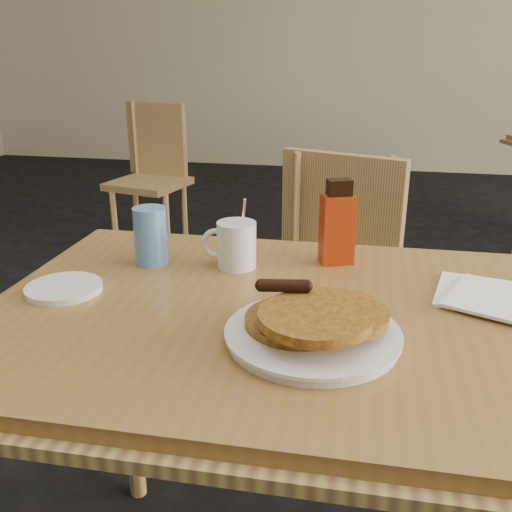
# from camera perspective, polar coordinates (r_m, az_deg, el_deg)

# --- Properties ---
(wall_back) EXTENTS (8.00, 0.00, 8.00)m
(wall_back) POSITION_cam_1_polar(r_m,az_deg,el_deg) (5.86, 10.81, 22.11)
(wall_back) COLOR #BBAC91
(wall_back) RESTS_ON ground
(main_table) EXTENTS (1.16, 0.79, 0.75)m
(main_table) POSITION_cam_1_polar(r_m,az_deg,el_deg) (1.02, 4.46, -7.69)
(main_table) COLOR olive
(main_table) RESTS_ON floor
(chair_main_far) EXTENTS (0.51, 0.52, 0.88)m
(chair_main_far) POSITION_cam_1_polar(r_m,az_deg,el_deg) (1.76, 8.02, -1.90)
(chair_main_far) COLOR tan
(chair_main_far) RESTS_ON floor
(chair_wall_extra) EXTENTS (0.47, 0.48, 0.87)m
(chair_wall_extra) POSITION_cam_1_polar(r_m,az_deg,el_deg) (3.48, -10.29, 8.99)
(chair_wall_extra) COLOR tan
(chair_wall_extra) RESTS_ON floor
(pancake_plate) EXTENTS (0.27, 0.27, 0.08)m
(pancake_plate) POSITION_cam_1_polar(r_m,az_deg,el_deg) (0.89, 5.78, -7.05)
(pancake_plate) COLOR white
(pancake_plate) RESTS_ON main_table
(coffee_mug) EXTENTS (0.12, 0.08, 0.15)m
(coffee_mug) POSITION_cam_1_polar(r_m,az_deg,el_deg) (1.17, -2.08, 1.23)
(coffee_mug) COLOR white
(coffee_mug) RESTS_ON main_table
(syrup_bottle) EXTENTS (0.08, 0.06, 0.18)m
(syrup_bottle) POSITION_cam_1_polar(r_m,az_deg,el_deg) (1.19, 8.15, 3.08)
(syrup_bottle) COLOR maroon
(syrup_bottle) RESTS_ON main_table
(napkin_stack) EXTENTS (0.23, 0.24, 0.01)m
(napkin_stack) POSITION_cam_1_polar(r_m,az_deg,el_deg) (1.11, 22.56, -3.83)
(napkin_stack) COLOR white
(napkin_stack) RESTS_ON main_table
(blue_tumbler) EXTENTS (0.07, 0.07, 0.12)m
(blue_tumbler) POSITION_cam_1_polar(r_m,az_deg,el_deg) (1.21, -10.49, 2.00)
(blue_tumbler) COLOR #5988D0
(blue_tumbler) RESTS_ON main_table
(side_saucer) EXTENTS (0.15, 0.15, 0.01)m
(side_saucer) POSITION_cam_1_polar(r_m,az_deg,el_deg) (1.13, -18.66, -3.07)
(side_saucer) COLOR white
(side_saucer) RESTS_ON main_table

